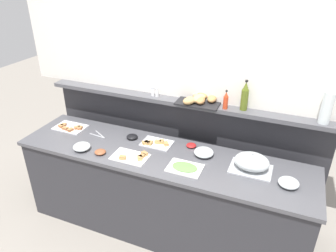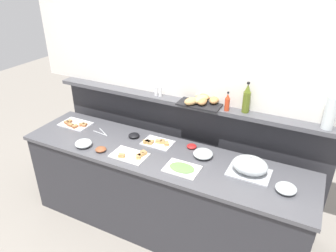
% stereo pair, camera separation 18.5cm
% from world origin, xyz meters
% --- Properties ---
extents(ground_plane, '(12.00, 12.00, 0.00)m').
position_xyz_m(ground_plane, '(0.00, 0.60, 0.00)').
color(ground_plane, gray).
extents(buffet_counter, '(2.70, 0.67, 0.89)m').
position_xyz_m(buffet_counter, '(0.00, 0.00, 0.44)').
color(buffet_counter, '#2D2D33').
rests_on(buffet_counter, ground_plane).
extents(back_ledge_unit, '(2.84, 0.22, 1.24)m').
position_xyz_m(back_ledge_unit, '(0.00, 0.51, 0.65)').
color(back_ledge_unit, '#2D2D33').
rests_on(back_ledge_unit, ground_plane).
extents(upper_wall_panel, '(3.44, 0.08, 1.36)m').
position_xyz_m(upper_wall_panel, '(0.00, 0.53, 1.92)').
color(upper_wall_panel, white).
rests_on(upper_wall_panel, back_ledge_unit).
extents(sandwich_platter_rear, '(0.32, 0.22, 0.04)m').
position_xyz_m(sandwich_platter_rear, '(-1.06, 0.09, 0.90)').
color(sandwich_platter_rear, silver).
rests_on(sandwich_platter_rear, buffet_counter).
extents(sandwich_platter_side, '(0.32, 0.21, 0.04)m').
position_xyz_m(sandwich_platter_side, '(-0.21, -0.15, 0.90)').
color(sandwich_platter_side, white).
rests_on(sandwich_platter_side, buffet_counter).
extents(sandwich_platter_front, '(0.28, 0.20, 0.04)m').
position_xyz_m(sandwich_platter_front, '(-0.11, 0.14, 0.90)').
color(sandwich_platter_front, silver).
rests_on(sandwich_platter_front, buffet_counter).
extents(cold_cuts_platter, '(0.29, 0.21, 0.02)m').
position_xyz_m(cold_cuts_platter, '(0.28, -0.13, 0.89)').
color(cold_cuts_platter, white).
rests_on(cold_cuts_platter, buffet_counter).
extents(serving_cloche, '(0.34, 0.24, 0.17)m').
position_xyz_m(serving_cloche, '(0.79, 0.06, 0.96)').
color(serving_cloche, '#B7BABF').
rests_on(serving_cloche, buffet_counter).
extents(glass_bowl_large, '(0.16, 0.16, 0.06)m').
position_xyz_m(glass_bowl_large, '(-0.69, -0.21, 0.91)').
color(glass_bowl_large, silver).
rests_on(glass_bowl_large, buffet_counter).
extents(glass_bowl_medium, '(0.16, 0.16, 0.06)m').
position_xyz_m(glass_bowl_medium, '(1.09, -0.04, 0.91)').
color(glass_bowl_medium, silver).
rests_on(glass_bowl_medium, buffet_counter).
extents(glass_bowl_small, '(0.17, 0.17, 0.07)m').
position_xyz_m(glass_bowl_small, '(0.36, 0.12, 0.92)').
color(glass_bowl_small, silver).
rests_on(glass_bowl_small, buffet_counter).
extents(condiment_bowl_dark, '(0.11, 0.11, 0.04)m').
position_xyz_m(condiment_bowl_dark, '(-0.37, 0.15, 0.90)').
color(condiment_bowl_dark, black).
rests_on(condiment_bowl_dark, buffet_counter).
extents(condiment_bowl_teal, '(0.10, 0.10, 0.04)m').
position_xyz_m(condiment_bowl_teal, '(-0.50, -0.20, 0.90)').
color(condiment_bowl_teal, brown).
rests_on(condiment_bowl_teal, buffet_counter).
extents(condiment_bowl_red, '(0.09, 0.09, 0.03)m').
position_xyz_m(condiment_bowl_red, '(0.21, 0.22, 0.90)').
color(condiment_bowl_red, red).
rests_on(condiment_bowl_red, buffet_counter).
extents(serving_tongs, '(0.19, 0.10, 0.01)m').
position_xyz_m(serving_tongs, '(-0.70, 0.07, 0.89)').
color(serving_tongs, '#B7BABF').
rests_on(serving_tongs, buffet_counter).
extents(olive_oil_bottle, '(0.06, 0.06, 0.28)m').
position_xyz_m(olive_oil_bottle, '(0.61, 0.44, 1.37)').
color(olive_oil_bottle, '#56661E').
rests_on(olive_oil_bottle, back_ledge_unit).
extents(hot_sauce_bottle, '(0.04, 0.04, 0.18)m').
position_xyz_m(hot_sauce_bottle, '(0.46, 0.40, 1.32)').
color(hot_sauce_bottle, red).
rests_on(hot_sauce_bottle, back_ledge_unit).
extents(salt_shaker, '(0.03, 0.03, 0.09)m').
position_xyz_m(salt_shaker, '(-0.27, 0.43, 1.28)').
color(salt_shaker, white).
rests_on(salt_shaker, back_ledge_unit).
extents(pepper_shaker, '(0.03, 0.03, 0.09)m').
position_xyz_m(pepper_shaker, '(-0.22, 0.43, 1.28)').
color(pepper_shaker, white).
rests_on(pepper_shaker, back_ledge_unit).
extents(bread_basket, '(0.40, 0.32, 0.08)m').
position_xyz_m(bread_basket, '(0.21, 0.44, 1.28)').
color(bread_basket, black).
rests_on(bread_basket, back_ledge_unit).
extents(water_carafe, '(0.09, 0.09, 0.27)m').
position_xyz_m(water_carafe, '(1.27, 0.43, 1.38)').
color(water_carafe, silver).
rests_on(water_carafe, back_ledge_unit).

